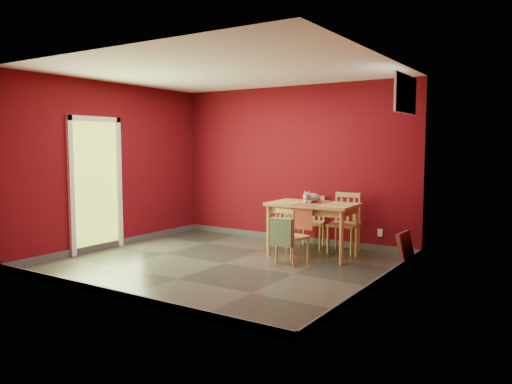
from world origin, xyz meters
The scene contains 13 objects.
ground centered at (0.00, 0.00, 0.00)m, with size 4.50×4.50×0.00m, color #2D342D.
room_shell centered at (0.00, 0.00, 0.05)m, with size 4.50×4.50×4.50m.
doorway centered at (-2.23, -0.40, 1.12)m, with size 0.06×1.01×2.13m.
window centered at (2.23, 1.00, 2.35)m, with size 0.05×0.90×0.50m.
outlet_plate centered at (1.60, 1.99, 0.30)m, with size 0.08×0.01×0.12m, color silver.
dining_table centered at (0.85, 1.11, 0.71)m, with size 1.33×0.81×0.81m.
table_runner centered at (0.85, 0.99, 0.76)m, with size 0.37×0.73×0.36m.
chair_far_left centered at (0.52, 1.75, 0.43)m, with size 0.49×0.49×0.84m.
chair_far_right centered at (1.15, 1.63, 0.48)m, with size 0.47×0.47×0.94m.
chair_near centered at (0.80, 0.51, 0.40)m, with size 0.44×0.44×0.79m.
tote_bag centered at (0.77, 0.31, 0.48)m, with size 0.33×0.19×0.46m.
cat centered at (0.83, 1.11, 0.92)m, with size 0.21×0.41×0.20m, color slate, non-canonical shape.
picture_frame centered at (2.19, 1.35, 0.23)m, with size 0.17×0.46×0.46m.
Camera 1 is at (4.18, -5.63, 1.68)m, focal length 35.00 mm.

